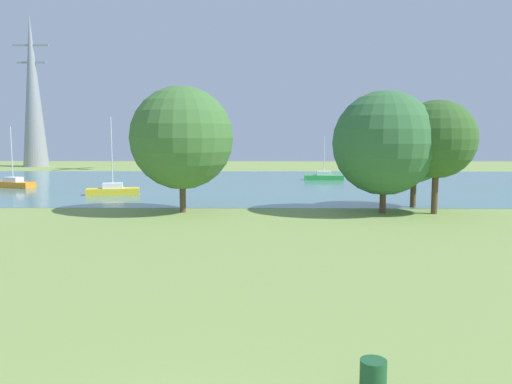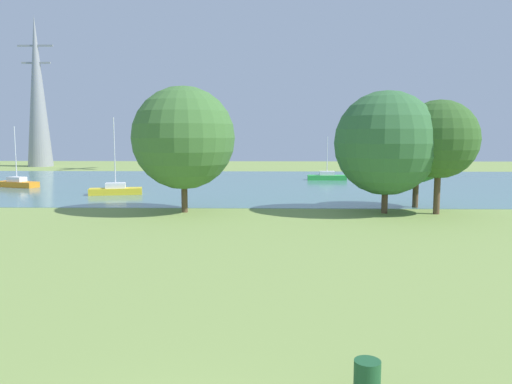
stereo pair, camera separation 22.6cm
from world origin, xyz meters
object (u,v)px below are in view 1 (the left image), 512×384
Objects in this scene: litter_bin at (373,378)px; sailboat_yellow at (113,190)px; sailboat_orange at (13,183)px; electricity_pylon at (33,91)px; tree_west_near at (437,139)px; tree_mid_shore at (415,150)px; sailboat_green at (324,176)px; tree_east_far at (182,138)px; tree_east_near at (384,143)px.

sailboat_yellow reaches higher than litter_bin.
electricity_pylon reaches higher than sailboat_orange.
litter_bin is 27.27m from tree_west_near.
sailboat_green is at bearing 99.36° from tree_mid_shore.
tree_east_far is 1.13× the size of tree_west_near.
tree_east_far is (20.97, -17.17, 4.87)m from sailboat_orange.
tree_mid_shore is 0.26× the size of electricity_pylon.
sailboat_green is 0.79× the size of tree_mid_shore.
litter_bin is 0.10× the size of tree_west_near.
tree_mid_shore reaches higher than sailboat_orange.
tree_west_near is at bearing -4.65° from tree_east_near.
litter_bin is at bearing -55.68° from sailboat_orange.
tree_east_far reaches higher than tree_east_near.
sailboat_yellow is 25.41m from tree_east_near.
sailboat_yellow reaches higher than sailboat_orange.
sailboat_yellow is at bearing 114.43° from litter_bin.
sailboat_green is 27.97m from tree_west_near.
sailboat_orange is at bearing 140.69° from tree_east_far.
sailboat_green is at bearing 63.43° from tree_east_far.
sailboat_orange is 0.72× the size of tree_east_far.
tree_mid_shore is (25.62, -7.80, 3.92)m from sailboat_yellow.
sailboat_yellow is 0.27× the size of electricity_pylon.
sailboat_orange is at bearing -164.36° from sailboat_green.
tree_east_near is at bearing -26.09° from sailboat_orange.
tree_west_near reaches higher than sailboat_yellow.
sailboat_yellow is 0.80× the size of tree_east_far.
sailboat_green is (21.68, 16.16, -0.02)m from sailboat_yellow.
sailboat_orange is at bearing 155.67° from tree_west_near.
tree_west_near is (4.48, -27.19, 4.79)m from sailboat_green.
tree_east_far reaches higher than sailboat_orange.
electricity_pylon is (-49.81, 54.51, 8.49)m from tree_east_near.
tree_east_near is at bearing 175.35° from tree_west_near.
tree_west_near is at bearing -22.86° from sailboat_yellow.
sailboat_orange reaches higher than litter_bin.
sailboat_yellow is 14.28m from sailboat_orange.
tree_east_near is 74.33m from electricity_pylon.
sailboat_yellow is at bearing 163.07° from tree_mid_shore.
tree_east_near is (35.28, -17.28, 4.51)m from sailboat_orange.
sailboat_green is at bearing 36.71° from sailboat_yellow.
sailboat_green is 0.63× the size of tree_east_near.
tree_east_near is (14.31, -0.11, -0.36)m from tree_east_far.
tree_east_far is 17.60m from tree_mid_shore.
electricity_pylon is at bearing 132.42° from tree_east_near.
tree_mid_shore is (38.32, -14.34, 3.93)m from sailboat_orange.
tree_east_far is 1.31× the size of tree_mid_shore.
litter_bin is 39.55m from sailboat_yellow.
sailboat_orange reaches higher than sailboat_green.
tree_mid_shore is at bearing -44.30° from electricity_pylon.
litter_bin is 0.03× the size of electricity_pylon.
electricity_pylon is (-43.58, 79.78, 13.06)m from litter_bin.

